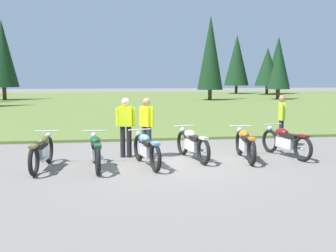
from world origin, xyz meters
name	(u,v)px	position (x,y,z in m)	size (l,w,h in m)	color
ground_plane	(171,163)	(0.00, 0.00, 0.00)	(140.00, 140.00, 0.00)	slate
grass_moorland	(129,102)	(0.00, 25.61, 0.05)	(80.00, 44.00, 0.10)	#5B7033
forest_treeline	(110,59)	(-1.59, 31.96, 4.16)	(41.69, 23.37, 7.96)	#47331E
motorcycle_olive	(42,151)	(-3.24, -0.27, 0.44)	(0.62, 2.10, 0.88)	black
motorcycle_british_green	(96,151)	(-1.94, -0.41, 0.44)	(0.62, 2.10, 0.88)	black
motorcycle_sky_blue	(146,149)	(-0.68, -0.30, 0.44)	(0.73, 2.07, 0.88)	black
motorcycle_cream	(192,144)	(0.63, 0.33, 0.44)	(0.73, 2.07, 0.88)	black
motorcycle_orange	(245,144)	(2.04, 0.07, 0.44)	(0.62, 2.10, 0.88)	black
motorcycle_maroon	(285,141)	(3.31, 0.33, 0.44)	(0.78, 2.06, 0.88)	black
rider_checking_bike	(126,124)	(-1.15, 0.89, 0.95)	(0.54, 0.28, 1.67)	black
rider_near_row_end	(282,118)	(3.87, 1.86, 0.95)	(0.35, 0.51, 1.67)	black
rider_with_back_turned	(147,124)	(-0.57, 0.76, 0.95)	(0.39, 0.46, 1.67)	#2D2D38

